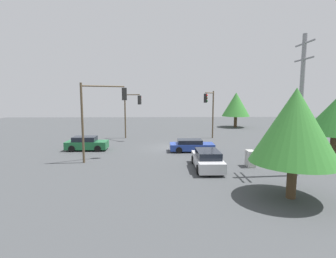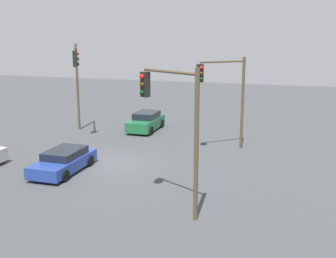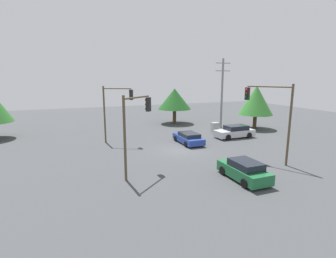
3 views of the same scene
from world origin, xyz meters
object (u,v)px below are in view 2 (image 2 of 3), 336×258
(traffic_signal_cross, at_px, (225,88))
(sedan_blue, at_px, (64,161))
(sedan_green, at_px, (146,122))
(traffic_signal_aux, at_px, (77,74))
(traffic_signal_main, at_px, (174,115))

(traffic_signal_cross, bearing_deg, sedan_blue, 0.38)
(sedan_green, bearing_deg, traffic_signal_aux, 29.42)
(sedan_green, distance_m, traffic_signal_aux, 6.19)
(sedan_green, bearing_deg, traffic_signal_main, 114.54)
(sedan_blue, bearing_deg, sedan_green, -94.71)
(traffic_signal_cross, bearing_deg, traffic_signal_aux, -48.33)
(traffic_signal_aux, bearing_deg, traffic_signal_main, 15.35)
(sedan_blue, xyz_separation_m, traffic_signal_main, (-7.00, 3.08, 3.49))
(sedan_blue, relative_size, traffic_signal_main, 0.71)
(sedan_blue, bearing_deg, traffic_signal_main, 156.23)
(sedan_green, xyz_separation_m, traffic_signal_aux, (4.31, 2.43, 3.71))
(traffic_signal_cross, bearing_deg, traffic_signal_main, 46.10)
(traffic_signal_main, bearing_deg, traffic_signal_aux, -17.46)
(sedan_green, height_order, traffic_signal_cross, traffic_signal_cross)
(traffic_signal_main, relative_size, traffic_signal_cross, 1.04)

